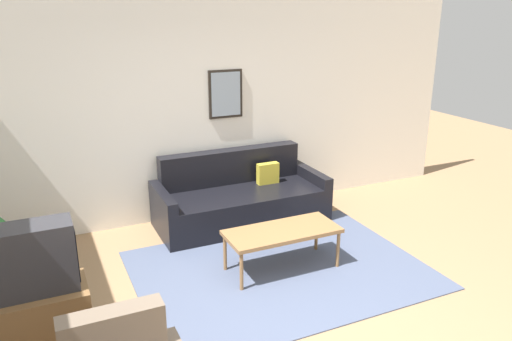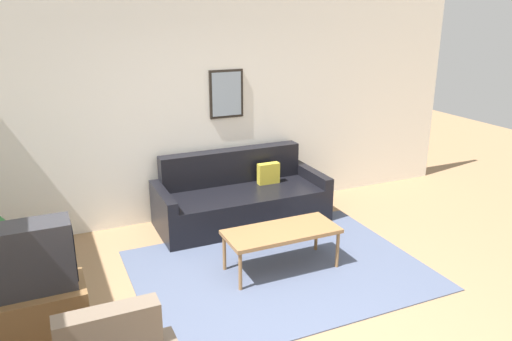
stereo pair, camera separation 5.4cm
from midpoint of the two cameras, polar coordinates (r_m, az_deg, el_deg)
area_rug at (r=5.24m, az=2.46°, el=-11.25°), size 2.88×2.14×0.01m
wall_back at (r=6.18m, az=-9.01°, el=6.50°), size 8.00×0.09×2.70m
couch at (r=6.25m, az=-2.10°, el=-3.29°), size 2.09×0.90×0.86m
coffee_table at (r=5.08m, az=2.71°, el=-7.17°), size 1.16×0.50×0.44m
tv_stand at (r=4.30m, az=-24.30°, el=-15.83°), size 0.81×0.45×0.57m
tv at (r=4.03m, az=-25.28°, el=-9.28°), size 0.71×0.28×0.53m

